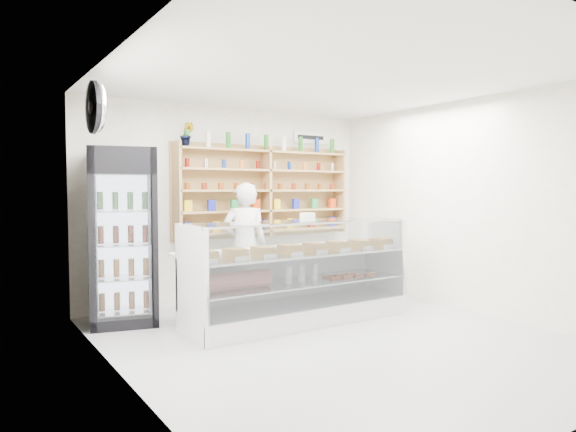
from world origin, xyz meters
TOP-DOWN VIEW (x-y plane):
  - room at (0.00, 0.00)m, footprint 5.00×5.00m
  - display_counter at (0.08, 0.87)m, footprint 2.85×0.85m
  - shop_worker at (-0.09, 1.95)m, footprint 0.73×0.61m
  - drinks_cooler at (-1.73, 1.94)m, footprint 0.92×0.90m
  - wall_shelving at (0.50, 2.34)m, footprint 2.84×0.28m
  - potted_plant at (-0.75, 2.34)m, footprint 0.23×0.21m
  - security_mirror at (-2.17, 1.20)m, footprint 0.15×0.50m
  - wall_sign at (1.40, 2.47)m, footprint 0.62×0.03m

SIDE VIEW (x-z plane):
  - display_counter at x=0.08m, z-range -0.27..0.96m
  - shop_worker at x=-0.09m, z-range 0.00..1.71m
  - drinks_cooler at x=-1.73m, z-range 0.00..2.11m
  - room at x=0.00m, z-range -1.10..3.90m
  - wall_shelving at x=0.50m, z-range 0.93..2.26m
  - potted_plant at x=-0.75m, z-range 2.20..2.53m
  - security_mirror at x=-2.17m, z-range 2.20..2.70m
  - wall_sign at x=1.40m, z-range 2.35..2.55m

